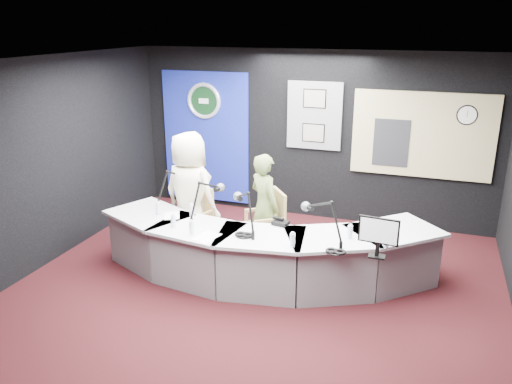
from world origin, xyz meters
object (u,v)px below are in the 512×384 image
(armchair_left, at_px, (191,223))
(armchair_right, at_px, (264,227))
(person_man, at_px, (190,194))
(person_woman, at_px, (264,206))
(broadcast_desk, at_px, (261,252))

(armchair_left, distance_m, armchair_right, 1.06)
(person_man, xyz_separation_m, person_woman, (1.04, 0.23, -0.14))
(broadcast_desk, height_order, armchair_right, armchair_right)
(armchair_right, height_order, person_man, person_man)
(armchair_left, bearing_deg, broadcast_desk, -1.83)
(broadcast_desk, xyz_separation_m, armchair_left, (-1.21, 0.44, 0.07))
(person_woman, bearing_deg, armchair_right, -0.00)
(broadcast_desk, bearing_deg, armchair_right, 104.30)
(armchair_left, relative_size, armchair_right, 1.03)
(armchair_right, relative_size, person_woman, 0.58)
(broadcast_desk, bearing_deg, person_man, 160.15)
(broadcast_desk, distance_m, person_man, 1.38)
(broadcast_desk, distance_m, armchair_left, 1.29)
(broadcast_desk, bearing_deg, person_woman, 104.30)
(armchair_right, bearing_deg, broadcast_desk, -22.42)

